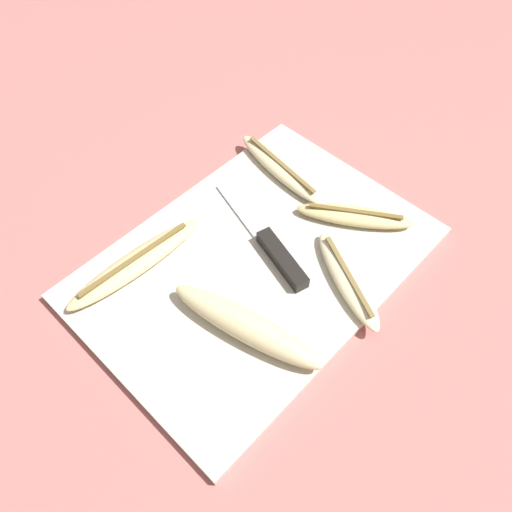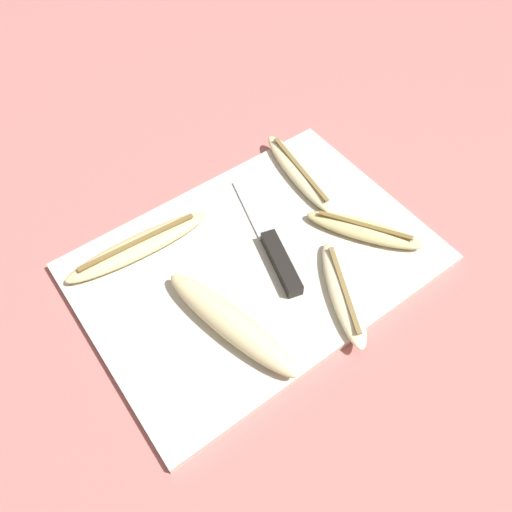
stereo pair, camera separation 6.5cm
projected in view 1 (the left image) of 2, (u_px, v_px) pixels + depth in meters
The scene contains 8 objects.
ground_plane at pixel (256, 265), 0.67m from camera, with size 4.00×4.00×0.00m, color #B76B66.
cutting_board at pixel (256, 263), 0.66m from camera, with size 0.45×0.32×0.01m.
knife at pixel (275, 250), 0.66m from camera, with size 0.08×0.21×0.02m.
banana_soft_right at pixel (246, 326), 0.58m from camera, with size 0.08×0.21×0.03m.
banana_mellow_near at pixel (136, 263), 0.64m from camera, with size 0.21×0.05×0.02m.
banana_spotted_left at pixel (354, 216), 0.69m from camera, with size 0.12×0.15×0.02m.
banana_cream_curved at pixel (281, 169), 0.74m from camera, with size 0.06×0.18×0.02m.
banana_pale_long at pixel (348, 279), 0.63m from camera, with size 0.10×0.16×0.02m.
Camera 1 is at (-0.27, -0.26, 0.55)m, focal length 35.00 mm.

